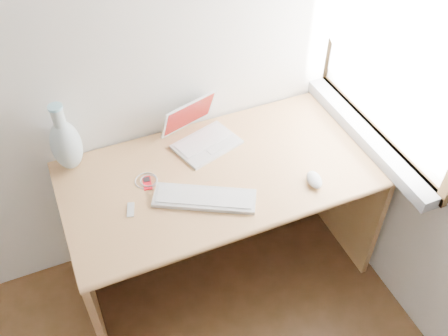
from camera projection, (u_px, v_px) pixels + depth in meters
name	position (u px, v px, depth m)	size (l,w,h in m)	color
window	(395.00, 42.00, 2.01)	(0.11, 0.99, 1.10)	silver
desk	(215.00, 190.00, 2.44)	(1.43, 0.71, 0.75)	tan
laptop	(204.00, 133.00, 2.34)	(0.34, 0.32, 0.20)	white
external_keyboard	(205.00, 198.00, 2.10)	(0.44, 0.32, 0.02)	silver
mouse	(314.00, 180.00, 2.16)	(0.06, 0.11, 0.04)	white
ipod	(147.00, 183.00, 2.17)	(0.05, 0.08, 0.01)	red
cable_coil	(146.00, 181.00, 2.18)	(0.10, 0.10, 0.01)	silver
remote	(131.00, 210.00, 2.06)	(0.03, 0.08, 0.01)	silver
vase	(66.00, 143.00, 2.15)	(0.13, 0.13, 0.34)	silver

